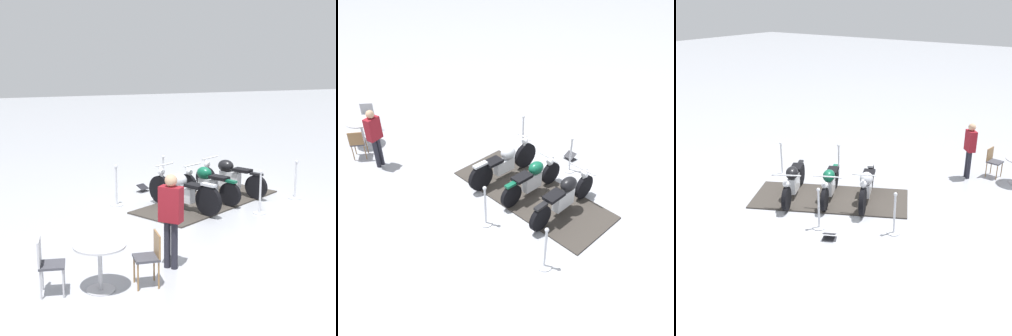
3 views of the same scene
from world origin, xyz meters
TOP-DOWN VIEW (x-y plane):
  - ground_plane at (0.00, 0.00)m, footprint 80.00×80.00m
  - display_platform at (0.00, 0.00)m, footprint 4.53×3.39m
  - motorcycle_black at (0.88, 0.48)m, footprint 1.21×2.08m
  - motorcycle_forest at (-0.01, 0.03)m, footprint 1.00×1.88m
  - motorcycle_chrome at (-0.91, -0.41)m, footprint 1.07×2.14m
  - stanchion_right_mid at (-0.69, 1.39)m, footprint 0.32×0.32m
  - stanchion_left_mid at (0.69, -1.39)m, footprint 0.31×0.31m
  - stanchion_left_front at (2.29, -0.60)m, footprint 0.33×0.33m
  - stanchion_right_rear at (-2.29, 0.60)m, footprint 0.32×0.32m
  - info_placard at (-1.20, 1.67)m, footprint 0.37×0.34m
  - cafe_table at (-3.97, -4.00)m, footprint 0.85×0.85m
  - cafe_chair_near_table at (-4.77, -3.82)m, footprint 0.48×0.48m
  - cafe_chair_across_table at (-3.16, -4.12)m, footprint 0.45×0.45m
  - bystander_person at (-2.57, -3.59)m, footprint 0.43×0.45m

SIDE VIEW (x-z plane):
  - ground_plane at x=0.00m, z-range 0.00..0.00m
  - display_platform at x=0.00m, z-range 0.00..0.04m
  - info_placard at x=-1.20m, z-range -0.04..0.17m
  - stanchion_left_front at x=2.29m, z-range -0.19..0.87m
  - stanchion_right_mid at x=-0.69m, z-range -0.18..0.87m
  - stanchion_right_rear at x=-2.29m, z-range -0.18..0.88m
  - stanchion_left_mid at x=0.69m, z-range -0.17..0.90m
  - motorcycle_forest at x=-0.01m, z-range 0.05..0.95m
  - motorcycle_chrome at x=-0.91m, z-range -0.01..1.03m
  - motorcycle_black at x=0.88m, z-range 0.05..0.98m
  - cafe_chair_across_table at x=-3.16m, z-range 0.08..0.98m
  - cafe_chair_near_table at x=-4.77m, z-range 0.08..1.01m
  - cafe_table at x=-3.97m, z-range 0.20..0.99m
  - bystander_person at x=-2.57m, z-range 0.17..1.89m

